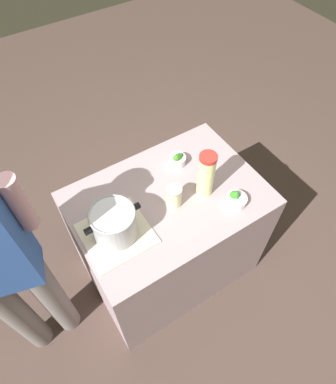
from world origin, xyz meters
name	(u,v)px	position (x,y,z in m)	size (l,w,h in m)	color
ground_plane	(168,264)	(0.00, 0.00, 0.00)	(8.00, 8.00, 0.00)	#4D3A34
counter_slab	(168,236)	(0.00, 0.00, 0.44)	(1.10, 0.77, 0.87)	#A48B90
dish_cloth	(116,233)	(0.36, 0.05, 0.88)	(0.34, 0.34, 0.01)	beige
cooking_pot	(114,223)	(0.36, 0.05, 0.98)	(0.30, 0.23, 0.19)	#B7B7BC
lemonade_pitcher	(206,174)	(-0.20, 0.07, 1.02)	(0.10, 0.10, 0.29)	#EEEE94
mason_jar	(174,196)	(-0.01, 0.05, 0.94)	(0.09, 0.09, 0.13)	beige
broccoli_bowl_front	(236,199)	(-0.30, 0.23, 0.90)	(0.12, 0.12, 0.08)	silver
broccoli_bowl_center	(178,159)	(-0.19, -0.19, 0.91)	(0.10, 0.10, 0.08)	silver
person_cook	(5,272)	(0.90, -0.01, 0.93)	(0.50, 0.28, 1.68)	slate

